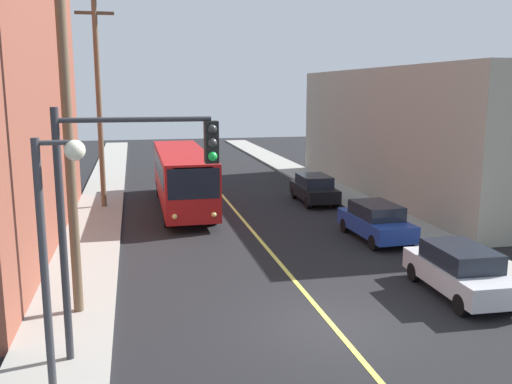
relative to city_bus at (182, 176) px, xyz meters
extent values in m
plane|color=black|center=(2.71, -16.73, -1.82)|extent=(120.00, 120.00, 0.00)
cube|color=gray|center=(-4.54, -6.73, -1.74)|extent=(2.50, 90.00, 0.15)
cube|color=gray|center=(9.96, -6.73, -1.74)|extent=(2.50, 90.00, 0.15)
cube|color=#D8CC4C|center=(2.71, -1.73, -1.81)|extent=(0.16, 60.00, 0.01)
cube|color=black|center=(-5.83, -6.23, -0.22)|extent=(0.06, 14.54, 1.30)
cube|color=black|center=(-5.83, -6.23, 2.98)|extent=(0.06, 14.54, 1.30)
cube|color=black|center=(-5.83, -6.23, 6.18)|extent=(0.06, 14.54, 1.30)
cube|color=gray|center=(17.21, 1.06, 2.05)|extent=(12.00, 23.62, 7.75)
cube|color=black|center=(11.25, 1.06, -0.22)|extent=(0.06, 16.53, 1.30)
cube|color=black|center=(11.25, 1.06, 2.98)|extent=(0.06, 16.53, 1.30)
cube|color=maroon|center=(0.00, 0.01, 0.01)|extent=(2.55, 12.00, 2.75)
cube|color=black|center=(0.00, -5.97, 0.53)|extent=(2.35, 0.08, 1.40)
cube|color=black|center=(0.00, 5.99, 0.63)|extent=(2.30, 0.08, 1.10)
cube|color=black|center=(-1.26, 0.01, 0.53)|extent=(0.06, 10.20, 1.10)
cube|color=black|center=(1.25, 0.01, 0.53)|extent=(0.06, 10.20, 1.10)
cube|color=orange|center=(0.00, -5.96, 1.13)|extent=(1.79, 0.06, 0.30)
sphere|color=#F9D872|center=(-0.89, -6.01, -0.92)|extent=(0.24, 0.24, 0.24)
sphere|color=#F9D872|center=(0.89, -6.01, -0.92)|extent=(0.24, 0.24, 0.24)
cylinder|color=black|center=(-1.12, -4.19, -1.32)|extent=(0.30, 1.00, 1.00)
cylinder|color=black|center=(1.13, -4.19, -1.32)|extent=(0.30, 1.00, 1.00)
cylinder|color=black|center=(-1.13, 3.51, -1.32)|extent=(0.30, 1.00, 1.00)
cylinder|color=black|center=(1.12, 3.51, -1.32)|extent=(0.30, 1.00, 1.00)
cube|color=#B7B7BC|center=(7.49, -15.30, -1.15)|extent=(1.93, 4.45, 0.70)
cube|color=black|center=(7.49, -15.30, -0.50)|extent=(1.70, 2.51, 0.60)
cylinder|color=black|center=(6.64, -16.77, -1.50)|extent=(0.24, 0.65, 0.64)
cylinder|color=black|center=(8.24, -16.82, -1.50)|extent=(0.24, 0.65, 0.64)
cylinder|color=black|center=(6.73, -13.77, -1.50)|extent=(0.24, 0.65, 0.64)
cylinder|color=black|center=(8.33, -13.82, -1.50)|extent=(0.24, 0.65, 0.64)
cube|color=navy|center=(7.70, -8.49, -1.15)|extent=(1.93, 4.45, 0.70)
cube|color=black|center=(7.70, -8.49, -0.50)|extent=(1.69, 2.51, 0.60)
cylinder|color=black|center=(6.94, -10.01, -1.50)|extent=(0.24, 0.65, 0.64)
cylinder|color=black|center=(8.54, -9.97, -1.50)|extent=(0.24, 0.65, 0.64)
cylinder|color=black|center=(6.85, -7.02, -1.50)|extent=(0.24, 0.65, 0.64)
cylinder|color=black|center=(8.45, -6.97, -1.50)|extent=(0.24, 0.65, 0.64)
cube|color=black|center=(7.58, -0.29, -1.15)|extent=(1.89, 4.44, 0.70)
cube|color=black|center=(7.58, -0.29, -0.50)|extent=(1.67, 2.50, 0.60)
cylinder|color=black|center=(6.75, -1.78, -1.50)|extent=(0.23, 0.64, 0.64)
cylinder|color=black|center=(8.35, -1.81, -1.50)|extent=(0.23, 0.64, 0.64)
cylinder|color=black|center=(6.81, 1.22, -1.50)|extent=(0.23, 0.64, 0.64)
cylinder|color=black|center=(8.41, 1.19, -1.50)|extent=(0.23, 0.64, 0.64)
cylinder|color=brown|center=(-4.31, -14.35, 4.08)|extent=(0.28, 0.28, 11.49)
cylinder|color=brown|center=(-4.28, 0.68, 4.22)|extent=(0.28, 0.28, 11.77)
cube|color=#4C3D2D|center=(-4.28, 0.68, 8.61)|extent=(2.00, 0.16, 0.16)
cylinder|color=#2D2D33|center=(-4.24, -17.36, 1.33)|extent=(0.18, 0.18, 6.00)
cylinder|color=#2D2D33|center=(-2.49, -17.36, 4.03)|extent=(3.50, 0.12, 0.12)
cube|color=black|center=(-0.74, -17.36, 3.48)|extent=(0.32, 0.36, 1.00)
sphere|color=#2D2D2D|center=(-0.74, -17.55, 3.80)|extent=(0.22, 0.22, 0.22)
sphere|color=#2D2D2D|center=(-0.74, -17.55, 3.48)|extent=(0.22, 0.22, 0.22)
sphere|color=green|center=(-0.74, -17.55, 3.16)|extent=(0.22, 0.22, 0.22)
cylinder|color=#38383D|center=(-4.34, -19.46, 1.08)|extent=(0.16, 0.16, 5.50)
cylinder|color=#38383D|center=(-3.99, -19.46, 3.73)|extent=(0.70, 0.10, 0.10)
sphere|color=#EAE5C6|center=(-3.64, -19.46, 3.58)|extent=(0.40, 0.40, 0.40)
cylinder|color=red|center=(9.56, -12.75, -1.32)|extent=(0.26, 0.26, 0.70)
sphere|color=gold|center=(9.56, -12.75, -0.95)|extent=(0.24, 0.24, 0.24)
cylinder|color=red|center=(9.40, -12.75, -1.22)|extent=(0.12, 0.10, 0.10)
cylinder|color=red|center=(9.72, -12.75, -1.22)|extent=(0.12, 0.10, 0.10)
camera|label=1|loc=(-2.54, -30.41, 4.73)|focal=38.83mm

